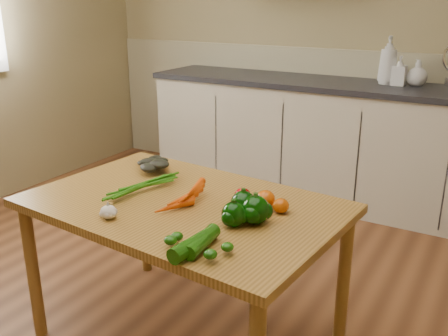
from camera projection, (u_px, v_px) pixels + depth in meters
room at (128, 59)px, 1.93m from camera, size 4.04×5.04×2.64m
counter_run at (334, 141)px, 3.74m from camera, size 2.84×0.64×1.14m
table at (183, 218)px, 2.07m from camera, size 1.33×0.92×0.68m
soap_bottle_a at (388, 60)px, 3.45m from camera, size 0.15×0.15×0.33m
soap_bottle_b at (400, 71)px, 3.41m from camera, size 0.09×0.09×0.20m
soap_bottle_c at (418, 73)px, 3.40m from camera, size 0.19×0.19×0.18m
carrot_bunch at (172, 193)px, 2.05m from camera, size 0.25×0.20×0.06m
leafy_greens at (152, 162)px, 2.39m from camera, size 0.18×0.16×0.09m
garlic_bulb at (108, 212)px, 1.88m from camera, size 0.06×0.06×0.05m
pepper_a at (243, 204)px, 1.89m from camera, size 0.10×0.10×0.10m
pepper_b at (255, 210)px, 1.84m from camera, size 0.11×0.11×0.11m
pepper_c at (234, 214)px, 1.81m from camera, size 0.09×0.09×0.09m
tomato_a at (243, 196)px, 2.02m from camera, size 0.07×0.07×0.06m
tomato_b at (265, 199)px, 1.98m from camera, size 0.08×0.08×0.07m
tomato_c at (281, 206)px, 1.93m from camera, size 0.06×0.06×0.06m
zucchini_a at (202, 241)px, 1.65m from camera, size 0.07×0.19×0.05m
zucchini_b at (190, 247)px, 1.61m from camera, size 0.07×0.17×0.06m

